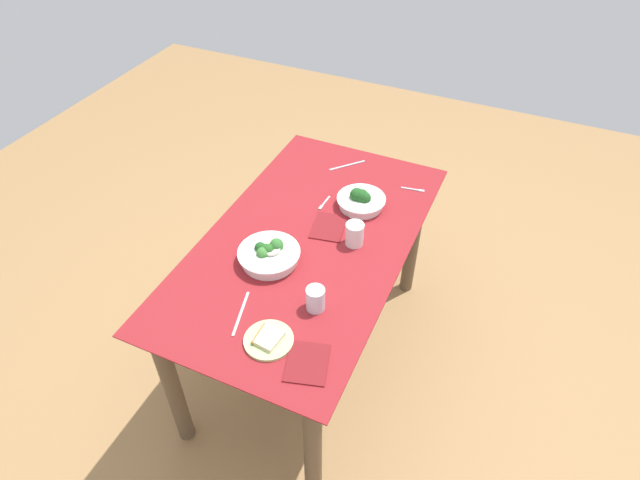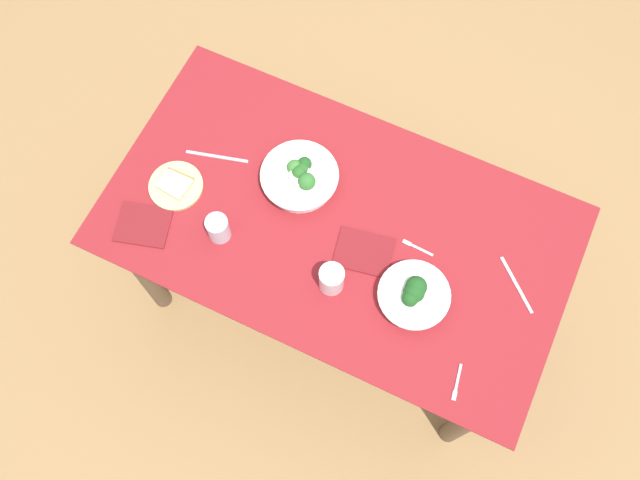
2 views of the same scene
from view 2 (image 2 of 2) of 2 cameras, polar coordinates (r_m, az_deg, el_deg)
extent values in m
plane|color=#9E7547|center=(2.94, 1.10, -4.61)|extent=(6.00, 6.00, 0.00)
cube|color=maroon|center=(2.21, 1.46, 1.19)|extent=(1.47, 0.83, 0.01)
cube|color=brown|center=(2.22, 1.45, 1.03)|extent=(1.43, 0.80, 0.02)
cylinder|color=brown|center=(2.70, 16.54, -1.87)|extent=(0.07, 0.07, 0.75)
cylinder|color=brown|center=(2.84, -7.90, 8.48)|extent=(0.07, 0.07, 0.75)
cylinder|color=brown|center=(2.51, 11.85, -14.30)|extent=(0.07, 0.07, 0.75)
cylinder|color=brown|center=(2.66, -14.27, -2.43)|extent=(0.07, 0.07, 0.75)
cylinder|color=white|center=(2.12, 7.61, -4.62)|extent=(0.20, 0.20, 0.04)
cylinder|color=white|center=(2.10, 7.69, -4.44)|extent=(0.22, 0.22, 0.01)
sphere|color=#1E511E|center=(2.09, 7.67, -4.29)|extent=(0.07, 0.07, 0.07)
sphere|color=#1E511E|center=(2.08, 7.39, -4.74)|extent=(0.05, 0.05, 0.05)
sphere|color=#1E511E|center=(2.09, 7.86, -3.80)|extent=(0.07, 0.07, 0.07)
cylinder|color=beige|center=(2.09, 7.88, -4.43)|extent=(0.07, 0.07, 0.01)
cylinder|color=white|center=(2.25, -1.67, 5.02)|extent=(0.22, 0.22, 0.05)
cylinder|color=white|center=(2.23, -1.69, 5.33)|extent=(0.25, 0.25, 0.01)
sphere|color=#33702D|center=(2.20, -1.09, 4.80)|extent=(0.06, 0.06, 0.06)
sphere|color=#286023|center=(2.21, -1.70, 5.53)|extent=(0.05, 0.05, 0.05)
sphere|color=#286023|center=(2.22, -1.52, 5.74)|extent=(0.05, 0.05, 0.05)
sphere|color=#3D7A33|center=(2.23, -2.09, 5.95)|extent=(0.05, 0.05, 0.05)
sphere|color=#1E511E|center=(2.23, -1.27, 6.23)|extent=(0.05, 0.05, 0.05)
cylinder|color=beige|center=(2.21, -1.61, 5.25)|extent=(0.07, 0.07, 0.01)
cylinder|color=#B7D684|center=(2.30, -11.68, 4.35)|extent=(0.18, 0.18, 0.01)
cube|color=beige|center=(2.29, -11.75, 4.50)|extent=(0.10, 0.09, 0.02)
cube|color=#9E703D|center=(2.30, -11.28, 5.30)|extent=(0.09, 0.01, 0.02)
cylinder|color=silver|center=(2.17, -8.32, 0.96)|extent=(0.07, 0.07, 0.10)
cylinder|color=silver|center=(2.09, 0.95, -3.20)|extent=(0.08, 0.08, 0.10)
cube|color=#B7B7BC|center=(2.11, 11.22, -10.94)|extent=(0.02, 0.08, 0.00)
cube|color=#B7B7BC|center=(2.09, 10.91, -12.37)|extent=(0.02, 0.03, 0.00)
cube|color=#B7B7BC|center=(2.20, 8.33, -0.83)|extent=(0.08, 0.01, 0.00)
cube|color=#B7B7BC|center=(2.20, 7.11, -0.23)|extent=(0.03, 0.01, 0.00)
cube|color=#B7B7BC|center=(2.33, -8.41, 6.75)|extent=(0.20, 0.06, 0.00)
cube|color=#B7B7BC|center=(2.22, 15.75, -3.54)|extent=(0.15, 0.14, 0.00)
cube|color=maroon|center=(2.17, 3.61, -0.97)|extent=(0.20, 0.17, 0.01)
cube|color=maroon|center=(2.27, -14.23, 1.23)|extent=(0.20, 0.18, 0.01)
camera|label=1|loc=(1.88, -64.19, 17.86)|focal=30.20mm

